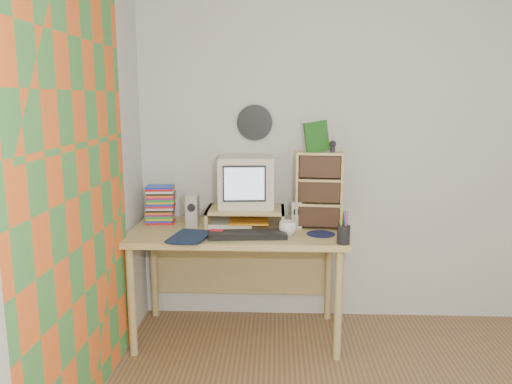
# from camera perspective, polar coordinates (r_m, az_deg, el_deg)

# --- Properties ---
(back_wall) EXTENTS (3.50, 0.00, 3.50)m
(back_wall) POSITION_cam_1_polar(r_m,az_deg,el_deg) (3.65, 14.68, 4.83)
(back_wall) COLOR silver
(back_wall) RESTS_ON floor
(left_wall) EXTENTS (0.00, 3.50, 3.50)m
(left_wall) POSITION_cam_1_polar(r_m,az_deg,el_deg) (2.07, -25.74, -0.18)
(left_wall) COLOR silver
(left_wall) RESTS_ON floor
(curtain) EXTENTS (0.00, 2.20, 2.20)m
(curtain) POSITION_cam_1_polar(r_m,az_deg,el_deg) (2.50, -19.64, -0.35)
(curtain) COLOR orange
(curtain) RESTS_ON left_wall
(wall_disc) EXTENTS (0.25, 0.02, 0.25)m
(wall_disc) POSITION_cam_1_polar(r_m,az_deg,el_deg) (3.53, -0.16, 7.93)
(wall_disc) COLOR black
(wall_disc) RESTS_ON back_wall
(desk) EXTENTS (1.40, 0.70, 0.75)m
(desk) POSITION_cam_1_polar(r_m,az_deg,el_deg) (3.39, -2.06, -6.18)
(desk) COLOR tan
(desk) RESTS_ON floor
(monitor_riser) EXTENTS (0.52, 0.30, 0.12)m
(monitor_riser) POSITION_cam_1_polar(r_m,az_deg,el_deg) (3.37, -1.19, -2.29)
(monitor_riser) COLOR tan
(monitor_riser) RESTS_ON desk
(crt_monitor) EXTENTS (0.39, 0.39, 0.34)m
(crt_monitor) POSITION_cam_1_polar(r_m,az_deg,el_deg) (3.38, -1.20, 1.16)
(crt_monitor) COLOR beige
(crt_monitor) RESTS_ON monitor_riser
(speaker_left) EXTENTS (0.09, 0.09, 0.21)m
(speaker_left) POSITION_cam_1_polar(r_m,az_deg,el_deg) (3.37, -7.27, -2.15)
(speaker_left) COLOR silver
(speaker_left) RESTS_ON desk
(speaker_right) EXTENTS (0.07, 0.07, 0.18)m
(speaker_right) POSITION_cam_1_polar(r_m,az_deg,el_deg) (3.32, 4.63, -2.59)
(speaker_right) COLOR silver
(speaker_right) RESTS_ON desk
(keyboard) EXTENTS (0.49, 0.21, 0.03)m
(keyboard) POSITION_cam_1_polar(r_m,az_deg,el_deg) (3.11, -0.94, -4.90)
(keyboard) COLOR black
(keyboard) RESTS_ON desk
(dvd_stack) EXTENTS (0.19, 0.15, 0.26)m
(dvd_stack) POSITION_cam_1_polar(r_m,az_deg,el_deg) (3.49, -10.86, -1.41)
(dvd_stack) COLOR brown
(dvd_stack) RESTS_ON desk
(cd_rack) EXTENTS (0.32, 0.19, 0.51)m
(cd_rack) POSITION_cam_1_polar(r_m,az_deg,el_deg) (3.31, 7.26, 0.22)
(cd_rack) COLOR tan
(cd_rack) RESTS_ON desk
(mug) EXTENTS (0.12, 0.12, 0.09)m
(mug) POSITION_cam_1_polar(r_m,az_deg,el_deg) (3.15, 3.65, -4.15)
(mug) COLOR silver
(mug) RESTS_ON desk
(diary) EXTENTS (0.29, 0.24, 0.05)m
(diary) POSITION_cam_1_polar(r_m,az_deg,el_deg) (3.13, -9.40, -4.72)
(diary) COLOR #101E3B
(diary) RESTS_ON desk
(mousepad) EXTENTS (0.18, 0.18, 0.00)m
(mousepad) POSITION_cam_1_polar(r_m,az_deg,el_deg) (3.20, 7.42, -4.79)
(mousepad) COLOR black
(mousepad) RESTS_ON desk
(pen_cup) EXTENTS (0.08, 0.08, 0.16)m
(pen_cup) POSITION_cam_1_polar(r_m,az_deg,el_deg) (3.00, 9.98, -4.41)
(pen_cup) COLOR black
(pen_cup) RESTS_ON desk
(papers) EXTENTS (0.31, 0.23, 0.04)m
(papers) POSITION_cam_1_polar(r_m,az_deg,el_deg) (3.39, -2.15, -3.50)
(papers) COLOR silver
(papers) RESTS_ON desk
(red_box) EXTENTS (0.08, 0.06, 0.04)m
(red_box) POSITION_cam_1_polar(r_m,az_deg,el_deg) (3.14, -4.49, -4.69)
(red_box) COLOR red
(red_box) RESTS_ON desk
(game_box) EXTENTS (0.16, 0.07, 0.20)m
(game_box) POSITION_cam_1_polar(r_m,az_deg,el_deg) (3.27, 6.93, 6.29)
(game_box) COLOR #1A5618
(game_box) RESTS_ON cd_rack
(webcam) EXTENTS (0.05, 0.05, 0.08)m
(webcam) POSITION_cam_1_polar(r_m,az_deg,el_deg) (3.27, 8.76, 5.18)
(webcam) COLOR black
(webcam) RESTS_ON cd_rack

